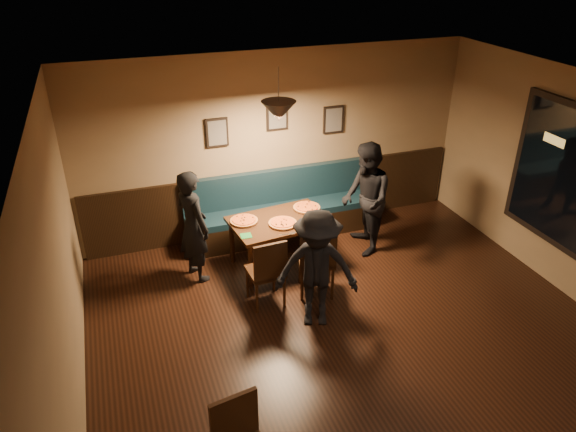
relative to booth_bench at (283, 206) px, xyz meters
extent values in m
plane|color=black|center=(0.00, -3.20, -0.50)|extent=(7.00, 7.00, 0.00)
plane|color=silver|center=(0.00, -3.20, 2.30)|extent=(7.00, 7.00, 0.00)
plane|color=#8C704F|center=(0.00, 0.30, 0.90)|extent=(6.00, 0.00, 6.00)
plane|color=#8C704F|center=(-3.00, -3.20, 0.90)|extent=(0.00, 7.00, 7.00)
cube|color=black|center=(0.00, 0.27, 0.00)|extent=(5.88, 0.06, 1.00)
cube|color=black|center=(-0.90, 0.27, 1.20)|extent=(0.32, 0.04, 0.42)
cube|color=black|center=(0.00, 0.27, 1.35)|extent=(0.32, 0.04, 0.42)
cube|color=black|center=(0.90, 0.27, 1.20)|extent=(0.32, 0.04, 0.42)
cone|color=black|center=(-0.32, -0.77, 1.75)|extent=(0.44, 0.44, 0.25)
cube|color=black|center=(-0.32, -0.77, -0.14)|extent=(1.42, 1.00, 0.71)
imported|color=black|center=(-1.49, -0.68, 0.29)|extent=(0.56, 0.67, 1.57)
imported|color=black|center=(0.97, -0.80, 0.33)|extent=(0.77, 0.91, 1.67)
imported|color=black|center=(-0.32, -2.13, 0.25)|extent=(1.11, 0.87, 1.51)
cylinder|color=orange|center=(-0.80, -0.67, 0.24)|extent=(0.50, 0.50, 0.04)
cylinder|color=orange|center=(-0.32, -0.91, 0.24)|extent=(0.50, 0.50, 0.04)
cylinder|color=orange|center=(0.15, -0.58, 0.24)|extent=(0.40, 0.40, 0.04)
cylinder|color=black|center=(0.30, -1.08, 0.28)|extent=(0.08, 0.08, 0.13)
cylinder|color=#A20E05|center=(0.22, -0.81, 0.27)|extent=(0.03, 0.03, 0.11)
cube|color=#1F753E|center=(-0.84, -0.55, 0.22)|extent=(0.19, 0.19, 0.01)
cube|color=#1D6E2A|center=(-0.87, -1.04, 0.22)|extent=(0.15, 0.15, 0.01)
cube|color=#B5B4B9|center=(-0.29, -1.18, 0.22)|extent=(0.17, 0.07, 0.00)
camera|label=1|loc=(-2.36, -6.91, 3.70)|focal=33.34mm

